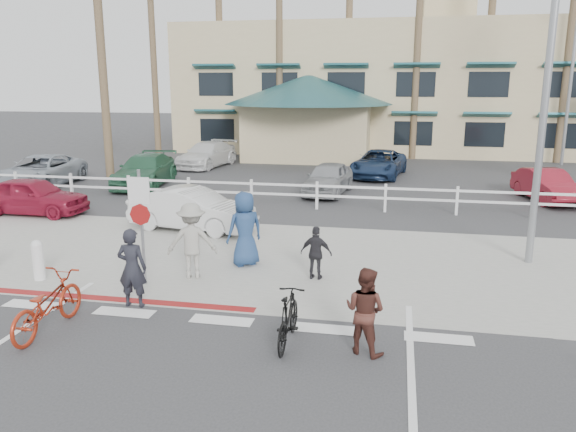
% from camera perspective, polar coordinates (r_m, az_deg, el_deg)
% --- Properties ---
extents(ground, '(140.00, 140.00, 0.00)m').
position_cam_1_polar(ground, '(10.40, -7.76, -11.86)').
color(ground, '#333335').
extents(bike_path, '(12.00, 16.00, 0.01)m').
position_cam_1_polar(bike_path, '(8.76, -12.13, -17.20)').
color(bike_path, '#333335').
rests_on(bike_path, ground).
extents(sidewalk_plaza, '(22.00, 7.00, 0.01)m').
position_cam_1_polar(sidewalk_plaza, '(14.43, -2.04, -4.39)').
color(sidewalk_plaza, gray).
rests_on(sidewalk_plaza, ground).
extents(cross_street, '(40.00, 5.00, 0.01)m').
position_cam_1_polar(cross_street, '(18.20, 0.80, -0.61)').
color(cross_street, '#333335').
rests_on(cross_street, ground).
extents(parking_lot, '(50.00, 16.00, 0.01)m').
position_cam_1_polar(parking_lot, '(27.42, 4.35, 4.12)').
color(parking_lot, '#333335').
rests_on(parking_lot, ground).
extents(curb_red, '(7.00, 0.25, 0.02)m').
position_cam_1_polar(curb_red, '(12.60, -19.13, -7.85)').
color(curb_red, maroon).
rests_on(curb_red, ground).
extents(rail_fence, '(29.40, 0.16, 1.00)m').
position_cam_1_polar(rail_fence, '(19.95, 3.24, 2.07)').
color(rail_fence, silver).
rests_on(rail_fence, ground).
extents(building, '(28.00, 16.00, 11.30)m').
position_cam_1_polar(building, '(39.91, 9.75, 15.01)').
color(building, '#CAB78A').
rests_on(building, ground).
extents(sign_post, '(0.50, 0.10, 2.90)m').
position_cam_1_polar(sign_post, '(12.69, -14.65, -0.55)').
color(sign_post, gray).
rests_on(sign_post, ground).
extents(bollard_0, '(0.26, 0.26, 0.95)m').
position_cam_1_polar(bollard_0, '(14.03, -24.04, -4.11)').
color(bollard_0, silver).
rests_on(bollard_0, ground).
extents(streetlight_0, '(0.60, 2.00, 9.00)m').
position_cam_1_polar(streetlight_0, '(14.77, 24.85, 12.53)').
color(streetlight_0, gray).
rests_on(streetlight_0, ground).
extents(streetlight_1, '(0.60, 2.00, 9.50)m').
position_cam_1_polar(streetlight_1, '(34.06, 26.83, 12.59)').
color(streetlight_1, gray).
rests_on(streetlight_1, ground).
extents(palm_0, '(4.00, 4.00, 15.00)m').
position_cam_1_polar(palm_0, '(39.90, -18.50, 17.20)').
color(palm_0, '#1F501F').
rests_on(palm_0, ground).
extents(palm_1, '(4.00, 4.00, 13.00)m').
position_cam_1_polar(palm_1, '(37.16, -13.56, 16.29)').
color(palm_1, '#1F501F').
rests_on(palm_1, ground).
extents(palm_2, '(4.00, 4.00, 16.00)m').
position_cam_1_polar(palm_2, '(36.79, -7.00, 18.92)').
color(palm_2, '#1F501F').
rests_on(palm_2, ground).
extents(palm_3, '(4.00, 4.00, 14.00)m').
position_cam_1_polar(palm_3, '(34.72, -0.88, 17.69)').
color(palm_3, '#1F501F').
rests_on(palm_3, ground).
extents(palm_4, '(4.00, 4.00, 15.00)m').
position_cam_1_polar(palm_4, '(35.16, 6.21, 18.39)').
color(palm_4, '#1F501F').
rests_on(palm_4, ground).
extents(palm_5, '(4.00, 4.00, 13.00)m').
position_cam_1_polar(palm_5, '(33.95, 13.04, 16.62)').
color(palm_5, '#1F501F').
rests_on(palm_5, ground).
extents(palm_6, '(4.00, 4.00, 17.00)m').
position_cam_1_polar(palm_6, '(35.45, 20.03, 19.28)').
color(palm_6, '#1F501F').
rests_on(palm_6, ground).
extents(palm_7, '(4.00, 4.00, 14.00)m').
position_cam_1_polar(palm_7, '(35.11, 26.79, 16.27)').
color(palm_7, '#1F501F').
rests_on(palm_7, ground).
extents(palm_10, '(4.00, 4.00, 12.00)m').
position_cam_1_polar(palm_10, '(27.30, -18.48, 16.09)').
color(palm_10, '#1F501F').
rests_on(palm_10, ground).
extents(bike_red, '(0.75, 2.01, 1.04)m').
position_cam_1_polar(bike_red, '(11.12, -23.29, -8.26)').
color(bike_red, '#9B2712').
rests_on(bike_red, ground).
extents(rider_red, '(0.61, 0.42, 1.63)m').
position_cam_1_polar(rider_red, '(11.66, -15.56, -5.11)').
color(rider_red, black).
rests_on(rider_red, ground).
extents(bike_black, '(0.47, 1.59, 0.95)m').
position_cam_1_polar(bike_black, '(9.79, 0.02, -10.35)').
color(bike_black, black).
rests_on(bike_black, ground).
extents(rider_black, '(0.89, 0.81, 1.49)m').
position_cam_1_polar(rider_black, '(9.49, 7.82, -9.51)').
color(rider_black, '#49251E').
rests_on(rider_black, ground).
extents(pedestrian_a, '(1.28, 0.95, 1.77)m').
position_cam_1_polar(pedestrian_a, '(13.04, -9.73, -2.51)').
color(pedestrian_a, '#98968D').
rests_on(pedestrian_a, ground).
extents(pedestrian_child, '(0.76, 0.38, 1.25)m').
position_cam_1_polar(pedestrian_child, '(12.83, 2.88, -3.79)').
color(pedestrian_child, '#242327').
rests_on(pedestrian_child, ground).
extents(pedestrian_b, '(1.08, 1.03, 1.86)m').
position_cam_1_polar(pedestrian_b, '(13.76, -4.41, -1.32)').
color(pedestrian_b, navy).
rests_on(pedestrian_b, ground).
extents(car_white_sedan, '(4.08, 2.01, 1.29)m').
position_cam_1_polar(car_white_sedan, '(17.37, -9.71, 0.67)').
color(car_white_sedan, silver).
rests_on(car_white_sedan, ground).
extents(car_red_compact, '(3.78, 1.59, 1.28)m').
position_cam_1_polar(car_red_compact, '(21.06, -24.51, 1.87)').
color(car_red_compact, maroon).
rests_on(car_red_compact, ground).
extents(lot_car_0, '(2.58, 5.00, 1.35)m').
position_cam_1_polar(lot_car_0, '(26.54, -23.86, 4.17)').
color(lot_car_0, '#9099A5').
rests_on(lot_car_0, ground).
extents(lot_car_1, '(2.37, 4.82, 1.35)m').
position_cam_1_polar(lot_car_1, '(25.34, -14.33, 4.51)').
color(lot_car_1, '#2A5F42').
rests_on(lot_car_1, ground).
extents(lot_car_2, '(1.96, 3.92, 1.28)m').
position_cam_1_polar(lot_car_2, '(22.77, 4.10, 3.84)').
color(lot_car_2, gray).
rests_on(lot_car_2, ground).
extents(lot_car_3, '(2.07, 3.87, 1.21)m').
position_cam_1_polar(lot_car_3, '(23.49, 24.79, 2.84)').
color(lot_car_3, maroon).
rests_on(lot_car_3, ground).
extents(lot_car_4, '(2.55, 4.78, 1.32)m').
position_cam_1_polar(lot_car_4, '(30.45, -8.24, 6.20)').
color(lot_car_4, silver).
rests_on(lot_car_4, ground).
extents(lot_car_5, '(2.78, 4.82, 1.26)m').
position_cam_1_polar(lot_car_5, '(27.29, 9.21, 5.28)').
color(lot_car_5, '#192B4D').
rests_on(lot_car_5, ground).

